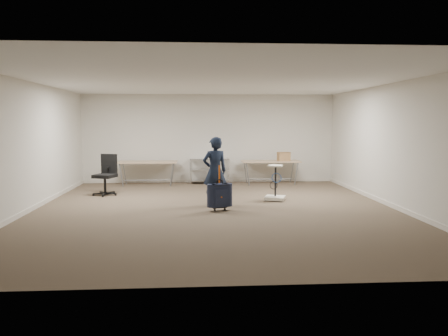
{
  "coord_description": "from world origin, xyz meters",
  "views": [
    {
      "loc": [
        -0.42,
        -9.45,
        1.92
      ],
      "look_at": [
        0.21,
        0.3,
        0.9
      ],
      "focal_mm": 35.0,
      "sensor_mm": 36.0,
      "label": 1
    }
  ],
  "objects": [
    {
      "name": "wire_shelf",
      "position": [
        0.0,
        4.2,
        0.44
      ],
      "size": [
        1.22,
        0.47,
        0.8
      ],
      "color": "silver",
      "rests_on": "ground"
    },
    {
      "name": "ground",
      "position": [
        0.0,
        0.0,
        0.0
      ],
      "size": [
        9.0,
        9.0,
        0.0
      ],
      "primitive_type": "plane",
      "color": "#423628",
      "rests_on": "ground"
    },
    {
      "name": "folding_table_left",
      "position": [
        -1.9,
        3.95,
        0.68
      ],
      "size": [
        1.8,
        0.75,
        0.73
      ],
      "color": "tan",
      "rests_on": "ground"
    },
    {
      "name": "room_shell",
      "position": [
        0.0,
        1.38,
        0.05
      ],
      "size": [
        8.0,
        9.0,
        9.0
      ],
      "color": "beige",
      "rests_on": "ground"
    },
    {
      "name": "folding_table_right",
      "position": [
        1.9,
        3.95,
        0.68
      ],
      "size": [
        1.8,
        0.75,
        0.73
      ],
      "color": "tan",
      "rests_on": "ground"
    },
    {
      "name": "office_chair",
      "position": [
        -2.81,
        2.19,
        0.33
      ],
      "size": [
        0.65,
        0.66,
        1.08
      ],
      "color": "black",
      "rests_on": "ground"
    },
    {
      "name": "person",
      "position": [
        0.02,
        0.57,
        0.8
      ],
      "size": [
        0.66,
        0.53,
        1.59
      ],
      "primitive_type": "imported",
      "rotation": [
        0.0,
        0.0,
        3.42
      ],
      "color": "black",
      "rests_on": "ground"
    },
    {
      "name": "suitcase",
      "position": [
        0.09,
        -0.1,
        0.34
      ],
      "size": [
        0.41,
        0.3,
        1.0
      ],
      "color": "black",
      "rests_on": "ground"
    },
    {
      "name": "equipment_cart",
      "position": [
        1.53,
        1.11,
        0.23
      ],
      "size": [
        0.61,
        0.61,
        0.87
      ],
      "color": "#BEB4A3",
      "rests_on": "ground"
    },
    {
      "name": "cardboard_box",
      "position": [
        2.29,
        3.86,
        0.87
      ],
      "size": [
        0.39,
        0.32,
        0.27
      ],
      "primitive_type": "cube",
      "rotation": [
        0.0,
        0.0,
        0.14
      ],
      "color": "#A26F4B",
      "rests_on": "folding_table_right"
    }
  ]
}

